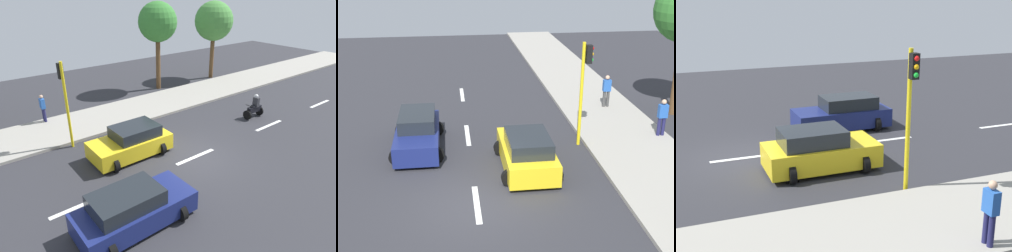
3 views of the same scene
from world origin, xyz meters
TOP-DOWN VIEW (x-y plane):
  - ground_plane at (0.00, 0.00)m, footprint 40.00×60.00m
  - sidewalk at (7.00, 0.00)m, footprint 4.00×60.00m
  - lane_stripe_far_north at (0.00, -12.00)m, footprint 0.20×2.40m
  - lane_stripe_north at (0.00, -6.00)m, footprint 0.20×2.40m
  - lane_stripe_mid at (0.00, 0.00)m, footprint 0.20×2.40m
  - lane_stripe_south at (0.00, 6.00)m, footprint 0.20×2.40m
  - car_dark_blue at (-2.15, 4.89)m, footprint 2.19×4.26m
  - car_yellow_cab at (2.11, 2.36)m, footprint 2.29×3.94m
  - motorcycle at (1.41, -6.31)m, footprint 0.60×1.30m
  - pedestrian_near_signal at (8.58, 4.54)m, footprint 0.40×0.24m
  - traffic_light_corner at (4.85, 4.36)m, footprint 0.49×0.24m
  - street_tree_center at (9.66, -10.72)m, footprint 3.27×3.27m
  - street_tree_north at (9.97, -5.04)m, footprint 2.96×2.96m

SIDE VIEW (x-z plane):
  - ground_plane at x=0.00m, z-range -0.10..0.00m
  - lane_stripe_far_north at x=0.00m, z-range 0.00..0.01m
  - lane_stripe_north at x=0.00m, z-range 0.00..0.01m
  - lane_stripe_mid at x=0.00m, z-range 0.00..0.01m
  - lane_stripe_south at x=0.00m, z-range 0.00..0.01m
  - sidewalk at x=7.00m, z-range 0.00..0.15m
  - motorcycle at x=1.41m, z-range -0.12..1.41m
  - car_yellow_cab at x=2.11m, z-range -0.05..1.47m
  - car_dark_blue at x=-2.15m, z-range -0.05..1.47m
  - pedestrian_near_signal at x=8.58m, z-range 0.21..1.90m
  - traffic_light_corner at x=4.85m, z-range 0.68..5.18m
  - street_tree_center at x=9.66m, z-range 1.60..8.14m
  - street_tree_north at x=9.97m, z-range 1.79..8.46m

